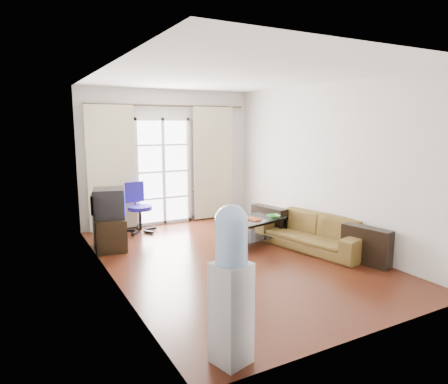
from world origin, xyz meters
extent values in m
plane|color=#522313|center=(0.00, 0.00, 0.00)|extent=(5.20, 5.20, 0.00)
plane|color=white|center=(0.00, 0.00, 2.70)|extent=(5.20, 5.20, 0.00)
cube|color=silver|center=(0.00, 2.60, 1.35)|extent=(3.60, 0.02, 2.70)
cube|color=silver|center=(0.00, -2.60, 1.35)|extent=(3.60, 0.02, 2.70)
cube|color=silver|center=(-1.80, 0.00, 1.35)|extent=(0.02, 5.20, 2.70)
cube|color=silver|center=(1.80, 0.00, 1.35)|extent=(0.02, 5.20, 2.70)
cube|color=white|center=(-0.15, 2.56, 1.07)|extent=(1.01, 0.02, 2.04)
cube|color=white|center=(-0.15, 2.54, 1.07)|extent=(1.16, 0.06, 2.15)
cylinder|color=#4C3F2D|center=(0.00, 2.50, 2.38)|extent=(3.30, 0.04, 0.04)
cube|color=beige|center=(-1.20, 2.48, 1.20)|extent=(0.90, 0.07, 2.35)
cube|color=beige|center=(0.95, 2.48, 1.20)|extent=(0.90, 0.07, 2.35)
cube|color=gray|center=(0.80, 2.50, 0.33)|extent=(0.64, 0.12, 0.64)
imported|color=brown|center=(1.39, -0.22, 0.28)|extent=(2.21, 1.52, 0.56)
cube|color=silver|center=(0.70, 0.47, 0.43)|extent=(1.20, 0.87, 0.01)
cube|color=black|center=(0.70, 0.47, 0.13)|extent=(1.13, 0.80, 0.01)
cube|color=black|center=(0.28, 0.07, 0.22)|extent=(0.05, 0.05, 0.43)
cube|color=black|center=(1.26, 0.33, 0.22)|extent=(0.05, 0.05, 0.43)
cube|color=black|center=(0.14, 0.61, 0.22)|extent=(0.05, 0.05, 0.43)
cube|color=black|center=(1.12, 0.87, 0.22)|extent=(0.05, 0.05, 0.43)
imported|color=#369652|center=(1.01, 0.35, 0.47)|extent=(0.30, 0.30, 0.05)
imported|color=#A5141A|center=(0.56, 0.37, 0.45)|extent=(0.25, 0.29, 0.02)
cube|color=black|center=(0.58, 0.46, 0.45)|extent=(0.18, 0.13, 0.02)
cube|color=black|center=(-1.53, 1.36, 0.26)|extent=(0.55, 0.76, 0.52)
cube|color=black|center=(-1.51, 1.37, 0.76)|extent=(0.58, 0.61, 0.47)
cube|color=#0C19E5|center=(-1.28, 1.31, 0.76)|extent=(0.11, 0.40, 0.35)
cube|color=black|center=(-1.71, 1.42, 0.76)|extent=(0.22, 0.37, 0.31)
cylinder|color=black|center=(-0.78, 2.13, 0.24)|extent=(0.05, 0.05, 0.47)
cylinder|color=navy|center=(-0.78, 2.13, 0.46)|extent=(0.45, 0.45, 0.07)
cube|color=navy|center=(-0.82, 2.34, 0.74)|extent=(0.37, 0.11, 0.39)
cube|color=silver|center=(-1.35, -2.35, 0.44)|extent=(0.35, 0.35, 0.89)
cylinder|color=#9EC6F4|center=(-1.35, -2.35, 1.07)|extent=(0.27, 0.27, 0.36)
sphere|color=#9EC6F4|center=(-1.35, -2.35, 1.25)|extent=(0.27, 0.27, 0.27)
cube|color=black|center=(-1.22, -2.31, 0.75)|extent=(0.07, 0.12, 0.09)
camera|label=1|loc=(-2.91, -5.08, 2.02)|focal=32.00mm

